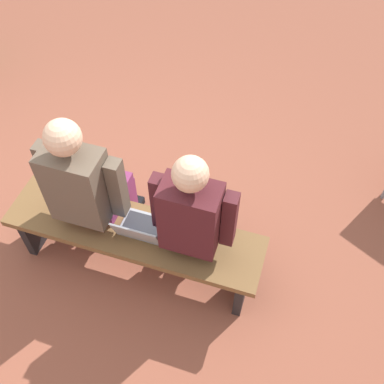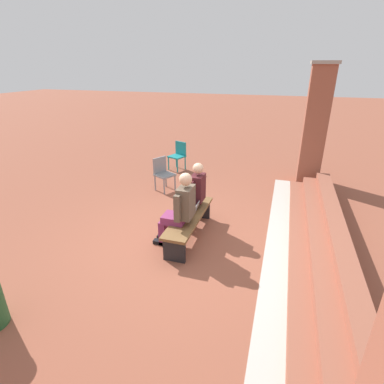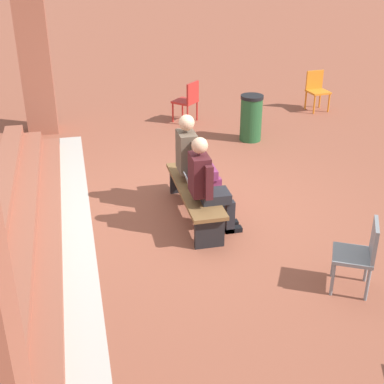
% 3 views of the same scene
% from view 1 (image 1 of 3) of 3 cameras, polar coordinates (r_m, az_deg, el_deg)
% --- Properties ---
extents(ground_plane, '(60.00, 60.00, 0.00)m').
position_cam_1_polar(ground_plane, '(3.53, -9.98, -7.93)').
color(ground_plane, brown).
extents(bench, '(1.80, 0.44, 0.45)m').
position_cam_1_polar(bench, '(3.16, -7.30, -5.66)').
color(bench, brown).
rests_on(bench, ground).
extents(person_student, '(0.53, 0.67, 1.32)m').
position_cam_1_polar(person_student, '(2.81, 0.46, -2.96)').
color(person_student, '#232328').
rests_on(person_student, ground).
extents(person_adult, '(0.56, 0.71, 1.37)m').
position_cam_1_polar(person_adult, '(3.01, -12.96, 0.87)').
color(person_adult, '#7F2D5B').
rests_on(person_adult, ground).
extents(laptop, '(0.32, 0.29, 0.21)m').
position_cam_1_polar(laptop, '(3.02, -6.42, -4.70)').
color(laptop, '#9EA0A5').
rests_on(laptop, bench).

